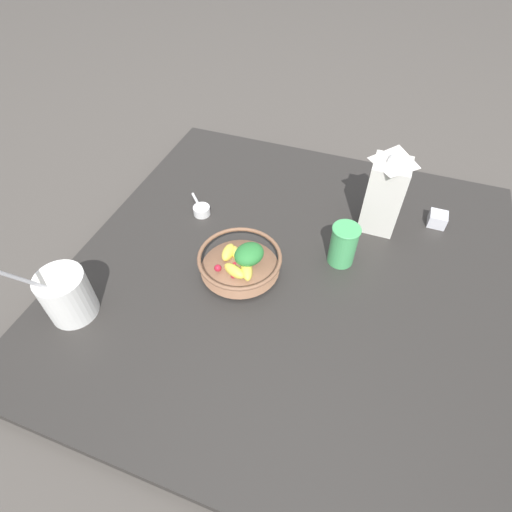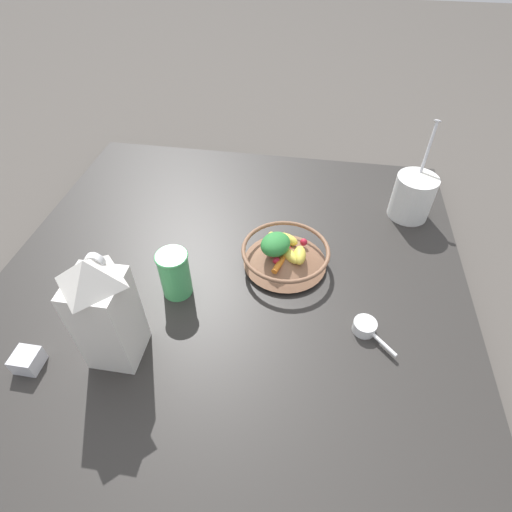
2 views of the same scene
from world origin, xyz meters
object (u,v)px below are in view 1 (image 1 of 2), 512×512
at_px(fruit_bowl, 240,261).
at_px(spice_jar, 437,220).
at_px(drinking_cup, 343,244).
at_px(yogurt_tub, 66,293).
at_px(milk_carton, 386,188).

relative_size(fruit_bowl, spice_jar, 4.43).
relative_size(drinking_cup, spice_jar, 2.41).
bearing_deg(yogurt_tub, drinking_cup, 34.08).
xyz_separation_m(drinking_cup, spice_jar, (0.23, 0.23, -0.04)).
bearing_deg(milk_carton, yogurt_tub, -138.66).
distance_m(fruit_bowl, yogurt_tub, 0.40).
bearing_deg(drinking_cup, milk_carton, 68.53).
bearing_deg(drinking_cup, fruit_bowl, -151.98).
bearing_deg(milk_carton, spice_jar, 20.43).
relative_size(yogurt_tub, spice_jar, 5.08).
relative_size(milk_carton, spice_jar, 5.43).
height_order(drinking_cup, spice_jar, drinking_cup).
distance_m(yogurt_tub, spice_jar, 0.98).
height_order(fruit_bowl, drinking_cup, drinking_cup).
distance_m(milk_carton, spice_jar, 0.21).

